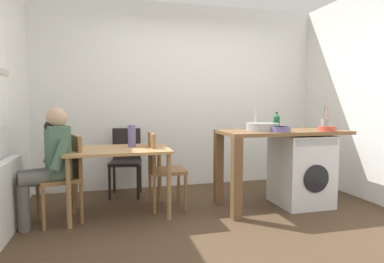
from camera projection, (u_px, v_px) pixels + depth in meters
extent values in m
plane|color=#4C3826|center=(220.00, 225.00, 3.28)|extent=(5.46, 5.46, 0.00)
cube|color=white|center=(182.00, 96.00, 4.85)|extent=(4.60, 0.10, 2.70)
cube|color=white|center=(7.00, 198.00, 3.03)|extent=(0.10, 0.80, 0.70)
cube|color=tan|center=(119.00, 150.00, 3.57)|extent=(1.10, 0.76, 0.03)
cylinder|color=#977045|center=(69.00, 193.00, 3.16)|extent=(0.05, 0.05, 0.71)
cylinder|color=#977045|center=(169.00, 187.00, 3.41)|extent=(0.05, 0.05, 0.71)
cylinder|color=#977045|center=(75.00, 179.00, 3.80)|extent=(0.05, 0.05, 0.71)
cylinder|color=#977045|center=(159.00, 174.00, 4.05)|extent=(0.05, 0.05, 0.71)
cube|color=olive|center=(59.00, 179.00, 3.34)|extent=(0.51, 0.51, 0.04)
cube|color=olive|center=(76.00, 156.00, 3.42)|extent=(0.15, 0.37, 0.45)
cylinder|color=olive|center=(43.00, 208.00, 3.11)|extent=(0.04, 0.04, 0.45)
cylinder|color=olive|center=(38.00, 199.00, 3.41)|extent=(0.04, 0.04, 0.45)
cylinder|color=olive|center=(82.00, 202.00, 3.31)|extent=(0.04, 0.04, 0.45)
cylinder|color=olive|center=(73.00, 194.00, 3.61)|extent=(0.04, 0.04, 0.45)
cube|color=olive|center=(167.00, 171.00, 3.78)|extent=(0.41, 0.41, 0.04)
cube|color=olive|center=(152.00, 152.00, 3.72)|extent=(0.04, 0.38, 0.45)
cylinder|color=olive|center=(179.00, 185.00, 4.02)|extent=(0.04, 0.04, 0.45)
cylinder|color=olive|center=(186.00, 192.00, 3.67)|extent=(0.04, 0.04, 0.45)
cylinder|color=olive|center=(150.00, 187.00, 3.93)|extent=(0.04, 0.04, 0.45)
cylinder|color=olive|center=(154.00, 195.00, 3.58)|extent=(0.04, 0.04, 0.45)
cube|color=black|center=(125.00, 163.00, 4.30)|extent=(0.46, 0.46, 0.04)
cube|color=black|center=(127.00, 144.00, 4.46)|extent=(0.38, 0.10, 0.45)
cylinder|color=black|center=(138.00, 182.00, 4.15)|extent=(0.04, 0.04, 0.45)
cylinder|color=black|center=(110.00, 183.00, 4.12)|extent=(0.04, 0.04, 0.45)
cylinder|color=black|center=(140.00, 176.00, 4.51)|extent=(0.04, 0.04, 0.45)
cylinder|color=black|center=(114.00, 177.00, 4.48)|extent=(0.04, 0.04, 0.45)
cylinder|color=#595651|center=(24.00, 209.00, 3.10)|extent=(0.11, 0.11, 0.45)
cylinder|color=#595651|center=(22.00, 204.00, 3.25)|extent=(0.11, 0.11, 0.45)
cylinder|color=#595651|center=(41.00, 179.00, 3.17)|extent=(0.42, 0.26, 0.14)
cylinder|color=#595651|center=(38.00, 175.00, 3.32)|extent=(0.42, 0.26, 0.14)
cube|color=#4C6B56|center=(58.00, 151.00, 3.32)|extent=(0.30, 0.39, 0.52)
cylinder|color=#4C6B56|center=(60.00, 155.00, 3.13)|extent=(0.21, 0.14, 0.31)
cylinder|color=#4C6B56|center=(52.00, 150.00, 3.48)|extent=(0.21, 0.14, 0.31)
sphere|color=tan|center=(56.00, 117.00, 3.29)|extent=(0.21, 0.21, 0.21)
sphere|color=black|center=(50.00, 126.00, 3.26)|extent=(0.12, 0.12, 0.12)
cube|color=brown|center=(282.00, 132.00, 3.84)|extent=(1.50, 0.68, 0.04)
cube|color=brown|center=(237.00, 179.00, 3.42)|extent=(0.10, 0.10, 0.88)
cube|color=brown|center=(219.00, 168.00, 3.98)|extent=(0.10, 0.10, 0.88)
cube|color=silver|center=(301.00, 170.00, 3.94)|extent=(0.60, 0.60, 0.86)
cylinder|color=black|center=(316.00, 179.00, 3.65)|extent=(0.32, 0.02, 0.32)
cube|color=#B2B2B7|center=(317.00, 142.00, 3.62)|extent=(0.54, 0.01, 0.08)
cylinder|color=#9EA0A5|center=(262.00, 127.00, 3.76)|extent=(0.38, 0.38, 0.09)
cylinder|color=#B2B2B7|center=(256.00, 118.00, 3.93)|extent=(0.02, 0.02, 0.28)
cylinder|color=#19592D|center=(277.00, 123.00, 3.98)|extent=(0.08, 0.08, 0.15)
cone|color=#19592D|center=(277.00, 115.00, 3.97)|extent=(0.07, 0.07, 0.04)
cylinder|color=#262626|center=(277.00, 113.00, 3.97)|extent=(0.03, 0.03, 0.02)
cylinder|color=slate|center=(281.00, 129.00, 3.60)|extent=(0.22, 0.22, 0.06)
cylinder|color=#3D375B|center=(281.00, 128.00, 3.60)|extent=(0.18, 0.18, 0.03)
cylinder|color=gray|center=(326.00, 124.00, 4.03)|extent=(0.11, 0.11, 0.13)
cylinder|color=#99724C|center=(324.00, 112.00, 4.03)|extent=(0.01, 0.04, 0.18)
cylinder|color=#99724C|center=(328.00, 112.00, 4.02)|extent=(0.01, 0.05, 0.18)
cylinder|color=#D84C38|center=(327.00, 129.00, 3.73)|extent=(0.20, 0.20, 0.05)
cylinder|color=maroon|center=(327.00, 127.00, 3.73)|extent=(0.16, 0.16, 0.03)
cylinder|color=slate|center=(132.00, 136.00, 3.69)|extent=(0.09, 0.09, 0.25)
cube|color=#B2B2B7|center=(283.00, 131.00, 3.72)|extent=(0.15, 0.06, 0.01)
cube|color=#262628|center=(283.00, 131.00, 3.72)|extent=(0.15, 0.06, 0.01)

